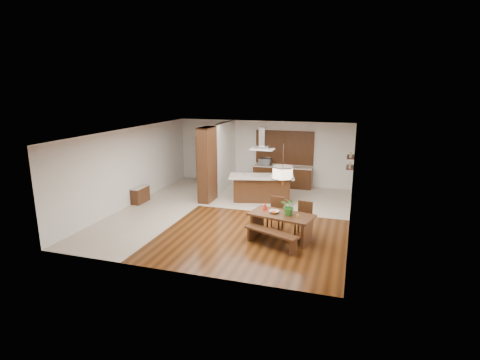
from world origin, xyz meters
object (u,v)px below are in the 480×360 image
(dining_table, at_px, (281,221))
(range_hood, at_px, (262,139))
(foliage_plant, at_px, (289,206))
(fruit_bowl, at_px, (274,212))
(microwave, at_px, (265,162))
(dining_chair_right, at_px, (303,219))
(hallway_console, at_px, (140,195))
(dining_bench, at_px, (271,239))
(dining_chair_left, at_px, (275,214))
(island_cup, at_px, (272,176))
(kitchen_island, at_px, (262,188))
(pendant_lantern, at_px, (283,164))

(dining_table, distance_m, range_hood, 4.28)
(foliage_plant, bearing_deg, fruit_bowl, 174.87)
(dining_table, relative_size, foliage_plant, 3.93)
(microwave, bearing_deg, dining_chair_right, -59.12)
(hallway_console, height_order, dining_bench, hallway_console)
(foliage_plant, bearing_deg, dining_bench, -120.40)
(dining_bench, xyz_separation_m, foliage_plant, (0.37, 0.64, 0.79))
(dining_chair_left, distance_m, island_cup, 2.92)
(dining_chair_left, height_order, fruit_bowl, dining_chair_left)
(fruit_bowl, relative_size, kitchen_island, 0.11)
(hallway_console, relative_size, range_hood, 0.98)
(hallway_console, distance_m, dining_chair_right, 6.65)
(hallway_console, xyz_separation_m, range_hood, (4.43, 1.63, 2.15))
(hallway_console, xyz_separation_m, dining_chair_left, (5.59, -1.26, 0.20))
(kitchen_island, height_order, island_cup, island_cup)
(foliage_plant, height_order, range_hood, range_hood)
(dining_table, bearing_deg, fruit_bowl, 172.56)
(dining_table, height_order, dining_chair_left, dining_chair_left)
(dining_bench, relative_size, fruit_bowl, 5.78)
(dining_chair_left, bearing_deg, range_hood, 119.83)
(dining_table, xyz_separation_m, kitchen_island, (-1.48, 3.54, -0.04))
(dining_table, bearing_deg, dining_chair_left, 116.19)
(dining_chair_right, bearing_deg, pendant_lantern, -134.89)
(hallway_console, relative_size, dining_chair_left, 0.85)
(dining_bench, height_order, microwave, microwave)
(dining_bench, xyz_separation_m, microwave, (-1.77, 6.56, 0.87))
(fruit_bowl, xyz_separation_m, range_hood, (-1.25, 3.51, 1.67))
(dining_table, distance_m, dining_bench, 0.74)
(dining_chair_right, xyz_separation_m, island_cup, (-1.62, 2.99, 0.56))
(dining_chair_left, bearing_deg, dining_chair_right, -5.14)
(dining_chair_right, xyz_separation_m, fruit_bowl, (-0.81, -0.41, 0.29))
(dining_chair_left, xyz_separation_m, foliage_plant, (0.54, -0.66, 0.50))
(pendant_lantern, relative_size, kitchen_island, 0.49)
(hallway_console, bearing_deg, island_cup, 17.36)
(dining_bench, distance_m, kitchen_island, 4.40)
(dining_chair_right, bearing_deg, kitchen_island, 131.08)
(foliage_plant, relative_size, island_cup, 4.48)
(dining_table, height_order, dining_bench, dining_table)
(pendant_lantern, relative_size, range_hood, 1.46)
(dining_bench, bearing_deg, pendant_lantern, 76.90)
(fruit_bowl, xyz_separation_m, microwave, (-1.69, 5.88, 0.30))
(dining_chair_left, distance_m, foliage_plant, 0.99)
(dining_table, xyz_separation_m, fruit_bowl, (-0.23, 0.03, 0.24))
(fruit_bowl, relative_size, range_hood, 0.31)
(dining_bench, height_order, dining_chair_left, dining_chair_left)
(hallway_console, distance_m, kitchen_island, 4.72)
(dining_chair_left, height_order, kitchen_island, dining_chair_left)
(hallway_console, xyz_separation_m, kitchen_island, (4.43, 1.63, 0.21))
(foliage_plant, height_order, island_cup, foliage_plant)
(foliage_plant, bearing_deg, microwave, 109.90)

